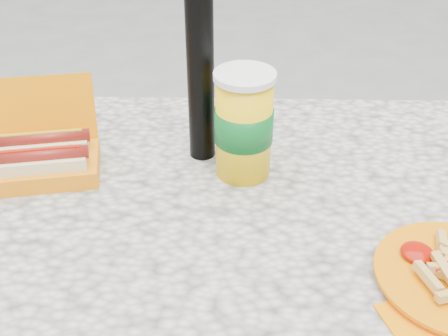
{
  "coord_description": "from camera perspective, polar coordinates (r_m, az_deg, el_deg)",
  "views": [
    {
      "loc": [
        0.06,
        -0.78,
        1.36
      ],
      "look_at": [
        0.05,
        0.04,
        0.8
      ],
      "focal_mm": 45.0,
      "sensor_mm": 36.0,
      "label": 1
    }
  ],
  "objects": [
    {
      "name": "soda_cup",
      "position": [
        1.01,
        2.03,
        4.43
      ],
      "size": [
        0.11,
        0.11,
        0.2
      ],
      "rotation": [
        0.0,
        0.0,
        -0.3
      ],
      "color": "yellow",
      "rests_on": "picnic_table"
    },
    {
      "name": "hotdog_box",
      "position": [
        1.1,
        -17.81,
        1.1
      ],
      "size": [
        0.22,
        0.21,
        0.15
      ],
      "rotation": [
        0.0,
        0.0,
        0.18
      ],
      "color": "orange",
      "rests_on": "picnic_table"
    },
    {
      "name": "picnic_table",
      "position": [
        1.06,
        -2.55,
        -8.2
      ],
      "size": [
        1.2,
        0.8,
        0.75
      ],
      "color": "beige",
      "rests_on": "ground"
    }
  ]
}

